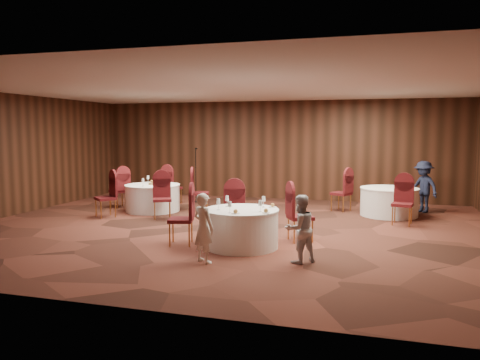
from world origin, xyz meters
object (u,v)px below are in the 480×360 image
(table_main, at_px, (242,228))
(table_right, at_px, (389,202))
(table_left, at_px, (153,198))
(woman_b, at_px, (300,229))
(man_c, at_px, (423,187))
(woman_a, at_px, (204,228))
(mic_stand, at_px, (196,186))

(table_main, relative_size, table_right, 0.95)
(table_left, bearing_deg, table_main, -42.79)
(woman_b, xyz_separation_m, man_c, (2.48, 5.85, 0.13))
(table_main, height_order, man_c, man_c)
(woman_a, bearing_deg, table_main, -76.67)
(table_left, bearing_deg, man_c, 14.51)
(mic_stand, distance_m, man_c, 6.68)
(table_left, relative_size, woman_a, 1.28)
(table_right, relative_size, man_c, 1.06)
(woman_b, bearing_deg, woman_a, -26.26)
(table_left, distance_m, woman_a, 5.46)
(table_right, distance_m, man_c, 1.26)
(table_right, relative_size, woman_b, 1.29)
(man_c, bearing_deg, woman_b, -67.22)
(table_left, relative_size, table_right, 1.02)
(table_main, xyz_separation_m, woman_a, (-0.33, -1.19, 0.22))
(woman_a, xyz_separation_m, woman_b, (1.56, 0.46, -0.02))
(woman_a, distance_m, man_c, 7.49)
(woman_a, height_order, woman_b, woman_a)
(woman_b, distance_m, man_c, 6.35)
(table_left, xyz_separation_m, table_right, (6.31, 1.06, 0.00))
(woman_a, relative_size, man_c, 0.84)
(woman_b, height_order, man_c, man_c)
(table_right, distance_m, woman_a, 6.33)
(woman_b, bearing_deg, mic_stand, -97.05)
(table_main, height_order, woman_b, woman_b)
(woman_a, relative_size, woman_b, 1.03)
(table_right, height_order, woman_b, woman_b)
(mic_stand, height_order, woman_b, mic_stand)
(mic_stand, xyz_separation_m, woman_a, (2.63, -6.34, 0.09))
(mic_stand, bearing_deg, table_main, -60.10)
(table_left, bearing_deg, mic_stand, 74.09)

